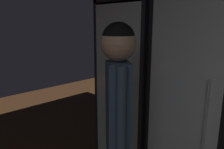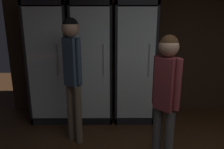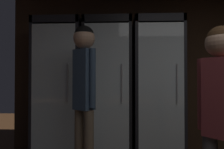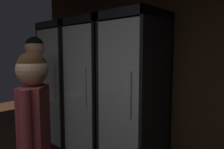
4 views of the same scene
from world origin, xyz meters
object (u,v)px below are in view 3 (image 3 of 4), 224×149
Objects in this scene: cooler_center at (156,91)px; shopper_far at (221,108)px; shopper_near at (84,83)px; cooler_left at (108,91)px; cooler_far_left at (62,90)px.

cooler_center is 1.30× the size of shopper_far.
shopper_near is (-0.91, -0.83, 0.14)m from cooler_center.
cooler_left reaches higher than shopper_near.
cooler_center is (0.70, -0.00, 0.00)m from cooler_left.
cooler_left is 1.16× the size of shopper_near.
cooler_left reaches higher than shopper_far.
cooler_far_left and cooler_center have the same top height.
cooler_left is (0.70, 0.00, -0.01)m from cooler_far_left.
shopper_near is (-0.21, -0.83, 0.14)m from cooler_left.
shopper_far is at bearing -82.39° from cooler_center.
shopper_near is at bearing -59.07° from cooler_far_left.
cooler_center is at bearing 42.39° from shopper_near.
cooler_center reaches higher than shopper_far.
shopper_far is (0.19, -1.44, -0.02)m from cooler_center.
cooler_far_left reaches higher than shopper_far.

